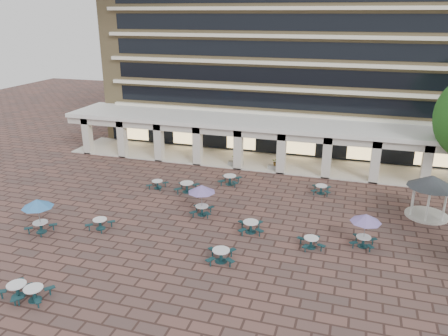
{
  "coord_description": "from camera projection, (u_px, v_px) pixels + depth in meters",
  "views": [
    {
      "loc": [
        8.49,
        -26.75,
        14.52
      ],
      "look_at": [
        -0.67,
        3.0,
        3.39
      ],
      "focal_mm": 35.0,
      "sensor_mm": 36.0,
      "label": 1
    }
  ],
  "objects": [
    {
      "name": "picnic_table_13",
      "position": [
        321.0,
        189.0,
        36.91
      ],
      "size": [
        1.69,
        1.69,
        0.74
      ],
      "rotation": [
        0.0,
        0.0,
        0.02
      ],
      "color": "#143B3E",
      "rests_on": "ground"
    },
    {
      "name": "ground",
      "position": [
        221.0,
        227.0,
        31.31
      ],
      "size": [
        120.0,
        120.0,
        0.0
      ],
      "primitive_type": "plane",
      "color": "brown",
      "rests_on": "ground"
    },
    {
      "name": "picnic_table_8",
      "position": [
        187.0,
        186.0,
        37.19
      ],
      "size": [
        2.09,
        2.09,
        0.86
      ],
      "rotation": [
        0.0,
        0.0,
        0.12
      ],
      "color": "#143B3E",
      "rests_on": "ground"
    },
    {
      "name": "picnic_table_6",
      "position": [
        202.0,
        190.0,
        32.46
      ],
      "size": [
        2.1,
        2.1,
        2.42
      ],
      "rotation": [
        0.0,
        0.0,
        0.12
      ],
      "color": "#143B3E",
      "rests_on": "ground"
    },
    {
      "name": "apartment_building",
      "position": [
        287.0,
        30.0,
        49.99
      ],
      "size": [
        40.0,
        15.5,
        25.2
      ],
      "color": "#9E8659",
      "rests_on": "ground"
    },
    {
      "name": "picnic_table_7",
      "position": [
        251.0,
        226.0,
        30.38
      ],
      "size": [
        2.12,
        2.12,
        0.81
      ],
      "rotation": [
        0.0,
        0.0,
        0.26
      ],
      "color": "#143B3E",
      "rests_on": "ground"
    },
    {
      "name": "picnic_table_0",
      "position": [
        17.0,
        289.0,
        23.48
      ],
      "size": [
        2.03,
        2.03,
        0.78
      ],
      "rotation": [
        0.0,
        0.0,
        -0.26
      ],
      "color": "#143B3E",
      "rests_on": "ground"
    },
    {
      "name": "retail_arcade",
      "position": [
        265.0,
        134.0,
        43.62
      ],
      "size": [
        42.0,
        6.6,
        4.4
      ],
      "color": "white",
      "rests_on": "ground"
    },
    {
      "name": "gazebo",
      "position": [
        431.0,
        186.0,
        32.13
      ],
      "size": [
        3.49,
        3.49,
        3.25
      ],
      "rotation": [
        0.0,
        0.0,
        0.33
      ],
      "color": "beige",
      "rests_on": "ground"
    },
    {
      "name": "picnic_table_10",
      "position": [
        311.0,
        242.0,
        28.41
      ],
      "size": [
        1.97,
        1.97,
        0.72
      ],
      "rotation": [
        0.0,
        0.0,
        0.4
      ],
      "color": "#143B3E",
      "rests_on": "ground"
    },
    {
      "name": "planter_left",
      "position": [
        236.0,
        161.0,
        43.43
      ],
      "size": [
        1.5,
        0.84,
        1.33
      ],
      "color": "#9A9A95",
      "rests_on": "ground"
    },
    {
      "name": "picnic_table_5",
      "position": [
        100.0,
        223.0,
        30.9
      ],
      "size": [
        1.83,
        1.83,
        0.74
      ],
      "rotation": [
        0.0,
        0.0,
        -0.14
      ],
      "color": "#143B3E",
      "rests_on": "ground"
    },
    {
      "name": "picnic_table_11",
      "position": [
        366.0,
        219.0,
        28.02
      ],
      "size": [
        2.01,
        2.01,
        2.32
      ],
      "rotation": [
        0.0,
        0.0,
        -0.17
      ],
      "color": "#143B3E",
      "rests_on": "ground"
    },
    {
      "name": "picnic_table_1",
      "position": [
        34.0,
        293.0,
        23.18
      ],
      "size": [
        1.86,
        1.86,
        0.77
      ],
      "rotation": [
        0.0,
        0.0,
        0.11
      ],
      "color": "#143B3E",
      "rests_on": "ground"
    },
    {
      "name": "picnic_table_12",
      "position": [
        157.0,
        184.0,
        38.02
      ],
      "size": [
        1.64,
        1.64,
        0.71
      ],
      "rotation": [
        0.0,
        0.0,
        -0.05
      ],
      "color": "#143B3E",
      "rests_on": "ground"
    },
    {
      "name": "picnic_table_2",
      "position": [
        221.0,
        255.0,
        26.8
      ],
      "size": [
        2.08,
        2.08,
        0.81
      ],
      "rotation": [
        0.0,
        0.0,
        0.22
      ],
      "color": "#143B3E",
      "rests_on": "ground"
    },
    {
      "name": "picnic_table_9",
      "position": [
        230.0,
        179.0,
        38.86
      ],
      "size": [
        1.93,
        1.93,
        0.85
      ],
      "rotation": [
        0.0,
        0.0,
        0.02
      ],
      "color": "#143B3E",
      "rests_on": "ground"
    },
    {
      "name": "planter_right",
      "position": [
        276.0,
        165.0,
        42.32
      ],
      "size": [
        1.5,
        0.72,
        1.28
      ],
      "color": "#9A9A95",
      "rests_on": "ground"
    },
    {
      "name": "picnic_table_4",
      "position": [
        37.0,
        205.0,
        29.85
      ],
      "size": [
        2.15,
        2.15,
        2.48
      ],
      "rotation": [
        0.0,
        0.0,
        -0.14
      ],
      "color": "#143B3E",
      "rests_on": "ground"
    }
  ]
}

